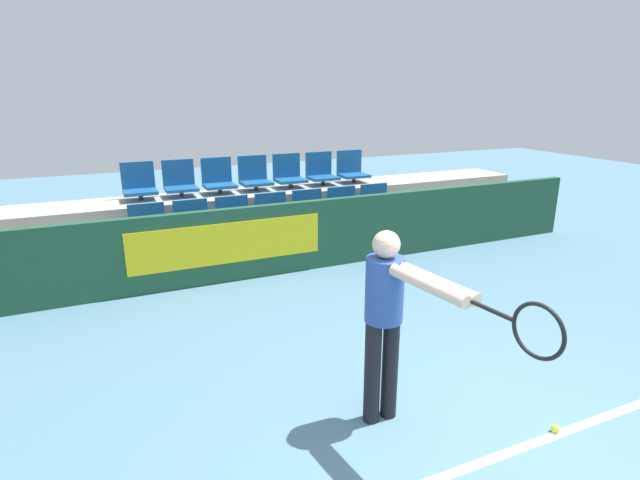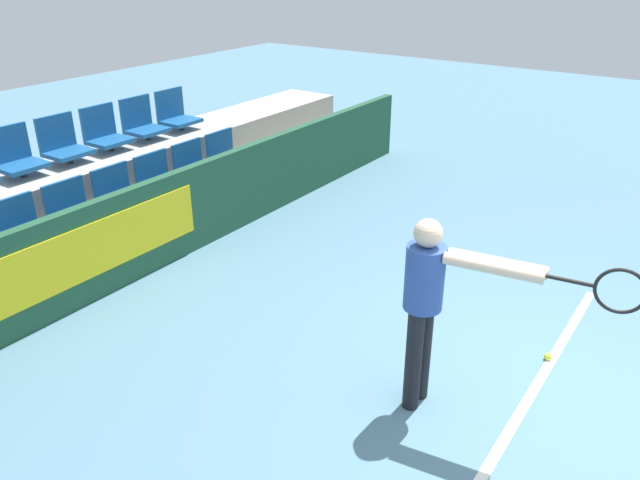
{
  "view_description": "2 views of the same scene",
  "coord_description": "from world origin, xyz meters",
  "px_view_note": "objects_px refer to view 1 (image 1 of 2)",
  "views": [
    {
      "loc": [
        -2.37,
        -2.03,
        2.57
      ],
      "look_at": [
        -0.32,
        2.58,
        1.03
      ],
      "focal_mm": 28.0,
      "sensor_mm": 36.0,
      "label": 1
    },
    {
      "loc": [
        -4.24,
        -0.7,
        3.3
      ],
      "look_at": [
        0.06,
        2.27,
        0.85
      ],
      "focal_mm": 35.0,
      "sensor_mm": 36.0,
      "label": 2
    }
  ],
  "objects_px": {
    "stadium_chair_5": "(344,208)",
    "stadium_chair_9": "(218,179)",
    "stadium_chair_6": "(377,205)",
    "stadium_chair_13": "(352,170)",
    "stadium_chair_4": "(310,212)",
    "stadium_chair_12": "(321,172)",
    "tennis_ball": "(555,429)",
    "stadium_chair_7": "(139,185)",
    "stadium_chair_10": "(255,177)",
    "stadium_chair_0": "(149,229)",
    "stadium_chair_1": "(193,224)",
    "stadium_chair_3": "(273,216)",
    "stadium_chair_11": "(289,174)",
    "tennis_player": "(392,312)",
    "stadium_chair_8": "(180,182)",
    "stadium_chair_2": "(234,220)"
  },
  "relations": [
    {
      "from": "stadium_chair_10",
      "to": "stadium_chair_13",
      "type": "bearing_deg",
      "value": 0.0
    },
    {
      "from": "stadium_chair_4",
      "to": "stadium_chair_8",
      "type": "height_order",
      "value": "stadium_chair_8"
    },
    {
      "from": "stadium_chair_6",
      "to": "tennis_ball",
      "type": "height_order",
      "value": "stadium_chair_6"
    },
    {
      "from": "stadium_chair_9",
      "to": "stadium_chair_13",
      "type": "height_order",
      "value": "same"
    },
    {
      "from": "stadium_chair_8",
      "to": "stadium_chair_0",
      "type": "bearing_deg",
      "value": -123.49
    },
    {
      "from": "stadium_chair_13",
      "to": "stadium_chair_10",
      "type": "bearing_deg",
      "value": 180.0
    },
    {
      "from": "stadium_chair_5",
      "to": "stadium_chair_7",
      "type": "xyz_separation_m",
      "value": [
        -3.06,
        0.93,
        0.46
      ]
    },
    {
      "from": "stadium_chair_7",
      "to": "stadium_chair_2",
      "type": "bearing_deg",
      "value": -37.07
    },
    {
      "from": "stadium_chair_0",
      "to": "stadium_chair_9",
      "type": "xyz_separation_m",
      "value": [
        1.23,
        0.93,
        0.46
      ]
    },
    {
      "from": "stadium_chair_5",
      "to": "stadium_chair_9",
      "type": "relative_size",
      "value": 1.0
    },
    {
      "from": "stadium_chair_7",
      "to": "stadium_chair_13",
      "type": "xyz_separation_m",
      "value": [
        3.68,
        0.0,
        0.0
      ]
    },
    {
      "from": "stadium_chair_4",
      "to": "stadium_chair_9",
      "type": "distance_m",
      "value": 1.6
    },
    {
      "from": "stadium_chair_1",
      "to": "stadium_chair_5",
      "type": "xyz_separation_m",
      "value": [
        2.45,
        0.0,
        0.0
      ]
    },
    {
      "from": "stadium_chair_3",
      "to": "stadium_chair_12",
      "type": "distance_m",
      "value": 1.6
    },
    {
      "from": "stadium_chair_4",
      "to": "stadium_chair_12",
      "type": "xyz_separation_m",
      "value": [
        0.61,
        0.93,
        0.46
      ]
    },
    {
      "from": "stadium_chair_4",
      "to": "stadium_chair_7",
      "type": "height_order",
      "value": "stadium_chair_7"
    },
    {
      "from": "stadium_chair_9",
      "to": "stadium_chair_11",
      "type": "distance_m",
      "value": 1.23
    },
    {
      "from": "stadium_chair_10",
      "to": "stadium_chair_12",
      "type": "xyz_separation_m",
      "value": [
        1.23,
        0.0,
        0.0
      ]
    },
    {
      "from": "tennis_ball",
      "to": "stadium_chair_4",
      "type": "bearing_deg",
      "value": 90.26
    },
    {
      "from": "stadium_chair_6",
      "to": "stadium_chair_8",
      "type": "height_order",
      "value": "stadium_chair_8"
    },
    {
      "from": "stadium_chair_6",
      "to": "stadium_chair_7",
      "type": "bearing_deg",
      "value": 165.86
    },
    {
      "from": "stadium_chair_12",
      "to": "stadium_chair_6",
      "type": "bearing_deg",
      "value": -56.51
    },
    {
      "from": "stadium_chair_4",
      "to": "stadium_chair_6",
      "type": "height_order",
      "value": "same"
    },
    {
      "from": "stadium_chair_12",
      "to": "tennis_player",
      "type": "bearing_deg",
      "value": -108.57
    },
    {
      "from": "stadium_chair_8",
      "to": "stadium_chair_2",
      "type": "bearing_deg",
      "value": -56.51
    },
    {
      "from": "stadium_chair_1",
      "to": "stadium_chair_4",
      "type": "relative_size",
      "value": 1.0
    },
    {
      "from": "stadium_chair_6",
      "to": "stadium_chair_13",
      "type": "height_order",
      "value": "stadium_chair_13"
    },
    {
      "from": "stadium_chair_0",
      "to": "stadium_chair_12",
      "type": "height_order",
      "value": "stadium_chair_12"
    },
    {
      "from": "stadium_chair_6",
      "to": "tennis_ball",
      "type": "bearing_deg",
      "value": -103.9
    },
    {
      "from": "stadium_chair_2",
      "to": "stadium_chair_10",
      "type": "height_order",
      "value": "stadium_chair_10"
    },
    {
      "from": "stadium_chair_1",
      "to": "tennis_player",
      "type": "xyz_separation_m",
      "value": [
        0.72,
        -4.23,
        0.29
      ]
    },
    {
      "from": "stadium_chair_6",
      "to": "stadium_chair_5",
      "type": "bearing_deg",
      "value": 180.0
    },
    {
      "from": "stadium_chair_4",
      "to": "stadium_chair_13",
      "type": "height_order",
      "value": "stadium_chair_13"
    },
    {
      "from": "stadium_chair_1",
      "to": "stadium_chair_5",
      "type": "height_order",
      "value": "same"
    },
    {
      "from": "stadium_chair_7",
      "to": "tennis_ball",
      "type": "xyz_separation_m",
      "value": [
        2.47,
        -5.79,
        -1.12
      ]
    },
    {
      "from": "stadium_chair_0",
      "to": "tennis_ball",
      "type": "xyz_separation_m",
      "value": [
        2.47,
        -4.86,
        -0.65
      ]
    },
    {
      "from": "stadium_chair_5",
      "to": "stadium_chair_13",
      "type": "relative_size",
      "value": 1.0
    },
    {
      "from": "stadium_chair_2",
      "to": "stadium_chair_5",
      "type": "xyz_separation_m",
      "value": [
        1.84,
        0.0,
        0.0
      ]
    },
    {
      "from": "stadium_chair_0",
      "to": "stadium_chair_10",
      "type": "height_order",
      "value": "stadium_chair_10"
    },
    {
      "from": "stadium_chair_3",
      "to": "stadium_chair_11",
      "type": "bearing_deg",
      "value": 56.51
    },
    {
      "from": "stadium_chair_10",
      "to": "tennis_player",
      "type": "relative_size",
      "value": 0.36
    },
    {
      "from": "stadium_chair_5",
      "to": "stadium_chair_13",
      "type": "height_order",
      "value": "stadium_chair_13"
    },
    {
      "from": "stadium_chair_2",
      "to": "tennis_player",
      "type": "relative_size",
      "value": 0.36
    },
    {
      "from": "stadium_chair_3",
      "to": "stadium_chair_6",
      "type": "xyz_separation_m",
      "value": [
        1.84,
        0.0,
        0.0
      ]
    },
    {
      "from": "stadium_chair_8",
      "to": "stadium_chair_11",
      "type": "height_order",
      "value": "same"
    },
    {
      "from": "stadium_chair_2",
      "to": "stadium_chair_13",
      "type": "relative_size",
      "value": 1.0
    },
    {
      "from": "stadium_chair_3",
      "to": "stadium_chair_13",
      "type": "bearing_deg",
      "value": 26.74
    },
    {
      "from": "stadium_chair_6",
      "to": "stadium_chair_11",
      "type": "xyz_separation_m",
      "value": [
        -1.23,
        0.93,
        0.46
      ]
    },
    {
      "from": "stadium_chair_5",
      "to": "tennis_ball",
      "type": "xyz_separation_m",
      "value": [
        -0.59,
        -4.86,
        -0.65
      ]
    },
    {
      "from": "stadium_chair_0",
      "to": "stadium_chair_12",
      "type": "bearing_deg",
      "value": 16.82
    }
  ]
}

